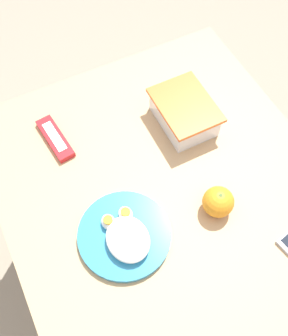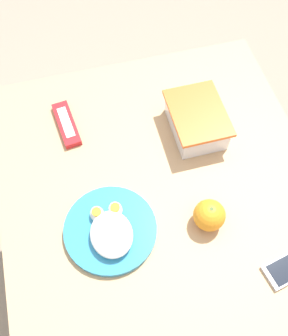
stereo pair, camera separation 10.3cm
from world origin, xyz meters
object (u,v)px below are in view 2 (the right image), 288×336
object	(u,v)px
food_container	(196,122)
rice_plate	(111,230)
candy_bar	(66,124)
orange_fruit	(209,215)

from	to	relation	value
food_container	rice_plate	bearing A→B (deg)	-50.89
food_container	candy_bar	distance (m)	0.37
food_container	orange_fruit	distance (m)	0.28
food_container	orange_fruit	world-z (taller)	food_container
rice_plate	candy_bar	world-z (taller)	rice_plate
food_container	rice_plate	size ratio (longest dim) A/B	0.84
orange_fruit	candy_bar	distance (m)	0.48
orange_fruit	rice_plate	size ratio (longest dim) A/B	0.34
orange_fruit	food_container	bearing A→B (deg)	167.98
food_container	candy_bar	world-z (taller)	food_container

